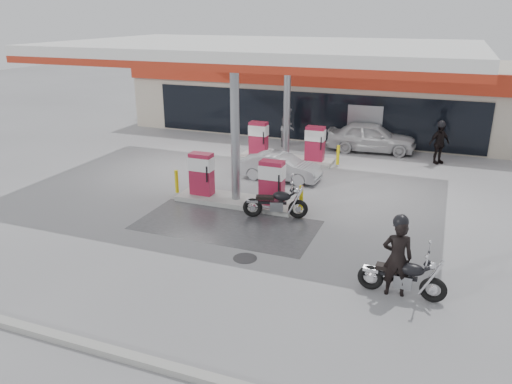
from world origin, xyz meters
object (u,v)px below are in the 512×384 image
Objects in this scene: biker_walking at (439,143)px; hatchback_silver at (281,167)px; parked_car_right at (397,133)px; parked_motorcycle at (276,204)px; parked_car_left at (168,112)px; main_motorcycle at (403,278)px; pump_island_far at (286,146)px; sedan_white at (371,137)px; pump_island_near at (236,185)px; biker_main at (397,258)px; attendant at (288,127)px.

hatchback_silver is at bearing 176.63° from biker_walking.
parked_car_right is at bearing -22.72° from hatchback_silver.
parked_motorcycle is at bearing 152.02° from parked_car_right.
parked_car_left reaches higher than parked_car_right.
parked_motorcycle is 12.73m from parked_car_right.
main_motorcycle is 0.55× the size of parked_car_left.
pump_island_far reaches higher than main_motorcycle.
sedan_white is at bearing 42.53° from pump_island_far.
hatchback_silver is (-2.83, -5.97, -0.19)m from sedan_white.
parked_car_right is at bearing -27.41° from sedan_white.
main_motorcycle reaches higher than hatchback_silver.
pump_island_far is (0.00, 6.00, 0.00)m from pump_island_near.
parked_motorcycle is (1.85, -6.78, -0.20)m from pump_island_far.
pump_island_far is 1.51× the size of hatchback_silver.
biker_walking reaches higher than parked_motorcycle.
sedan_white is at bearing 69.23° from pump_island_near.
hatchback_silver is 7.88m from biker_walking.
main_motorcycle is 16.21m from parked_car_right.
hatchback_silver is (-5.77, 7.66, 0.06)m from main_motorcycle.
parked_car_left is (-10.00, 12.00, -0.13)m from pump_island_near.
biker_main is 0.92× the size of parked_motorcycle.
parked_car_left reaches higher than hatchback_silver.
main_motorcycle is at bearing -150.96° from attendant.
hatchback_silver is at bearing -112.07° from parked_car_left.
biker_main reaches higher than pump_island_near.
biker_main is 0.46× the size of sedan_white.
biker_main is at bearing -59.14° from pump_island_far.
hatchback_silver is 13.80m from parked_car_left.
biker_walking is (16.76, -3.80, 0.38)m from parked_car_left.
biker_main is 1.06× the size of biker_walking.
attendant is at bearing 16.52° from hatchback_silver.
main_motorcycle is 5.86m from parked_motorcycle.
main_motorcycle is 15.09m from attendant.
parked_car_left is 17.19m from biker_walking.
parked_car_right is at bearing 61.73° from parked_motorcycle.
parked_car_left is (-9.19, 3.20, -0.44)m from attendant.
parked_motorcycle is 1.16× the size of biker_walking.
parked_car_right is 4.16m from biker_walking.
attendant is at bearing 89.26° from parked_motorcycle.
biker_walking is (0.53, 12.63, -0.06)m from biker_main.
main_motorcycle is at bearing 168.44° from biker_main.
parked_motorcycle reaches higher than parked_car_left.
attendant is 9.74m from parked_car_left.
pump_island_far is 1.30× the size of parked_car_left.
biker_main reaches higher than pump_island_far.
pump_island_far is at bearing 89.00° from parked_motorcycle.
hatchback_silver is (-1.19, 4.01, 0.05)m from parked_motorcycle.
pump_island_far is 2.34× the size of main_motorcycle.
attendant reaches higher than biker_walking.
pump_island_near is 2.69× the size of biker_walking.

